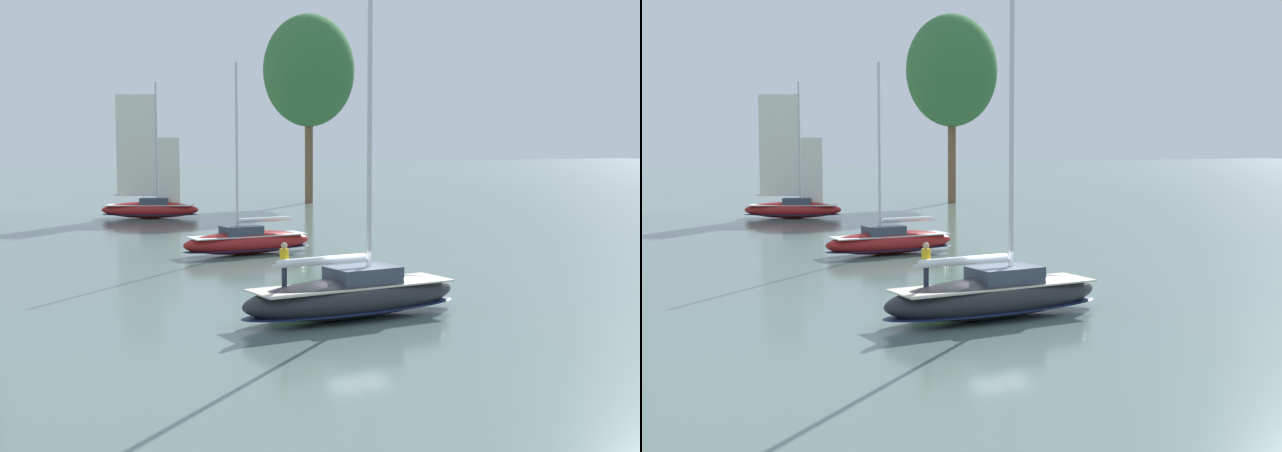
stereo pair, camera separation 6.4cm
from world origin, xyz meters
The scene contains 5 objects.
ground_plane centered at (0.00, 0.00, 0.00)m, with size 400.00×400.00×0.00m, color slate.
tree_shore_center centered at (22.78, 55.82, 13.75)m, with size 9.54×9.54×19.64m.
sailboat_main centered at (0.02, 0.00, 0.87)m, with size 9.56×3.53×12.85m.
sailboat_moored_mid_channel centered at (2.70, 19.29, 0.76)m, with size 8.29×2.92×11.18m.
sailboat_moored_far_slip centered at (3.15, 44.87, 0.93)m, with size 8.58×5.60×11.51m.
Camera 1 is at (-15.02, -29.97, 6.85)m, focal length 50.00 mm.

